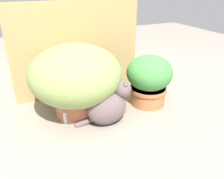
{
  "coord_description": "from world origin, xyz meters",
  "views": [
    {
      "loc": [
        -0.44,
        -1.19,
        0.85
      ],
      "look_at": [
        0.13,
        0.08,
        0.18
      ],
      "focal_mm": 36.37,
      "sensor_mm": 36.0,
      "label": 1
    }
  ],
  "objects_px": {
    "grass_planter": "(76,77)",
    "leafy_planter": "(149,79)",
    "mushroom_ornament_pink": "(65,110)",
    "cat": "(109,106)",
    "mushroom_ornament_red": "(86,107)"
  },
  "relations": [
    {
      "from": "leafy_planter",
      "to": "cat",
      "type": "height_order",
      "value": "leafy_planter"
    },
    {
      "from": "cat",
      "to": "grass_planter",
      "type": "bearing_deg",
      "value": 126.47
    },
    {
      "from": "mushroom_ornament_red",
      "to": "mushroom_ornament_pink",
      "type": "xyz_separation_m",
      "value": [
        -0.14,
        -0.01,
        0.02
      ]
    },
    {
      "from": "cat",
      "to": "mushroom_ornament_red",
      "type": "xyz_separation_m",
      "value": [
        -0.12,
        0.12,
        -0.04
      ]
    },
    {
      "from": "leafy_planter",
      "to": "mushroom_ornament_pink",
      "type": "bearing_deg",
      "value": -179.32
    },
    {
      "from": "grass_planter",
      "to": "leafy_planter",
      "type": "bearing_deg",
      "value": -9.09
    },
    {
      "from": "leafy_planter",
      "to": "mushroom_ornament_red",
      "type": "height_order",
      "value": "leafy_planter"
    },
    {
      "from": "grass_planter",
      "to": "cat",
      "type": "bearing_deg",
      "value": -53.53
    },
    {
      "from": "grass_planter",
      "to": "leafy_planter",
      "type": "relative_size",
      "value": 1.63
    },
    {
      "from": "mushroom_ornament_pink",
      "to": "leafy_planter",
      "type": "bearing_deg",
      "value": 0.68
    },
    {
      "from": "leafy_planter",
      "to": "mushroom_ornament_pink",
      "type": "xyz_separation_m",
      "value": [
        -0.63,
        -0.01,
        -0.1
      ]
    },
    {
      "from": "grass_planter",
      "to": "mushroom_ornament_pink",
      "type": "distance_m",
      "value": 0.23
    },
    {
      "from": "leafy_planter",
      "to": "cat",
      "type": "distance_m",
      "value": 0.4
    },
    {
      "from": "grass_planter",
      "to": "leafy_planter",
      "type": "distance_m",
      "value": 0.53
    },
    {
      "from": "leafy_planter",
      "to": "mushroom_ornament_pink",
      "type": "height_order",
      "value": "leafy_planter"
    }
  ]
}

